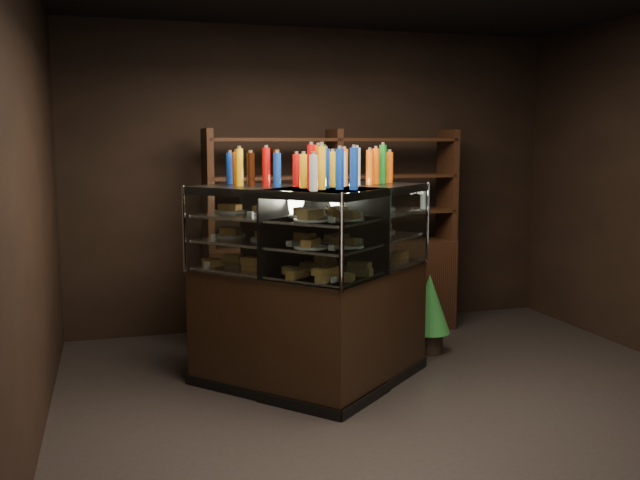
% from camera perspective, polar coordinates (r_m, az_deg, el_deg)
% --- Properties ---
extents(ground, '(5.00, 5.00, 0.00)m').
position_cam_1_polar(ground, '(5.25, 7.64, -13.21)').
color(ground, black).
rests_on(ground, ground).
extents(room_shell, '(5.02, 5.02, 3.01)m').
position_cam_1_polar(room_shell, '(4.90, 8.06, 8.48)').
color(room_shell, black).
rests_on(room_shell, ground).
extents(display_case, '(2.00, 1.55, 1.56)m').
position_cam_1_polar(display_case, '(5.51, -0.22, -6.48)').
color(display_case, black).
rests_on(display_case, ground).
extents(food_display, '(1.55, 1.07, 0.47)m').
position_cam_1_polar(food_display, '(5.38, -0.21, 0.52)').
color(food_display, '#BB8743').
rests_on(food_display, display_case).
extents(bottles_top, '(1.37, 0.94, 0.30)m').
position_cam_1_polar(bottles_top, '(5.34, -0.23, 5.81)').
color(bottles_top, '#147223').
rests_on(bottles_top, display_case).
extents(potted_conifer, '(0.38, 0.38, 0.81)m').
position_cam_1_polar(potted_conifer, '(6.45, 8.75, -4.95)').
color(potted_conifer, black).
rests_on(potted_conifer, ground).
extents(back_shelving, '(2.49, 0.47, 2.00)m').
position_cam_1_polar(back_shelving, '(6.95, 1.11, -2.71)').
color(back_shelving, black).
rests_on(back_shelving, ground).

